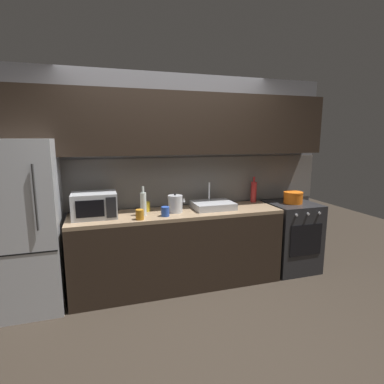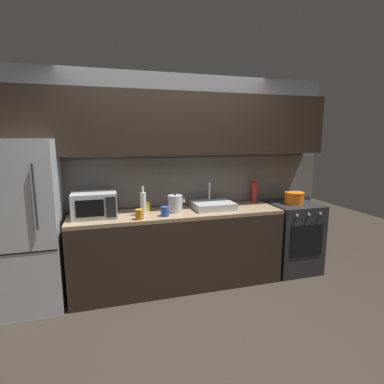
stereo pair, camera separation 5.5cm
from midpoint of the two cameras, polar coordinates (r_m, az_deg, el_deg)
The scene contains 14 objects.
ground_plane at distance 3.08m, azimuth 2.38°, elevation -24.25°, with size 10.00×10.00×0.00m, color #2D261E.
back_wall at distance 3.70m, azimuth -3.44°, elevation 7.18°, with size 4.17×0.44×2.50m.
counter_run at distance 3.64m, azimuth -2.19°, elevation -10.60°, with size 2.43×0.60×0.90m.
refrigerator at distance 3.50m, azimuth -28.53°, elevation -5.55°, with size 0.68×0.69×1.73m.
oven_range at distance 4.27m, azimuth 18.67°, elevation -7.98°, with size 0.60×0.62×0.90m.
microwave at distance 3.40m, azimuth -17.44°, elevation -2.30°, with size 0.46×0.35×0.27m.
sink_basin at distance 3.66m, azimuth 4.41°, elevation -2.49°, with size 0.48×0.38×0.30m.
kettle at distance 3.47m, azimuth -2.73°, elevation -2.21°, with size 0.20×0.17×0.22m.
wine_bottle_red at distance 4.07m, azimuth 12.05°, elevation 0.05°, with size 0.08×0.08×0.34m.
wine_bottle_clear at distance 3.36m, azimuth -8.72°, elevation -2.13°, with size 0.07×0.07×0.32m.
mug_yellow at distance 3.55m, azimuth -8.12°, elevation -2.72°, with size 0.08×0.08×0.11m, color gold.
mug_amber at distance 3.21m, azimuth -9.40°, elevation -4.18°, with size 0.09×0.09×0.11m, color #B27019.
mug_blue at distance 3.31m, azimuth -4.64°, elevation -3.66°, with size 0.09×0.09×0.10m, color #234299.
cooking_pot at distance 4.14m, azimuth 19.05°, elevation -1.04°, with size 0.24×0.24×0.15m.
Camera 2 is at (-0.80, -2.41, 1.74)m, focal length 28.32 mm.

